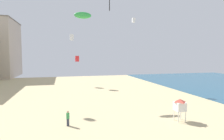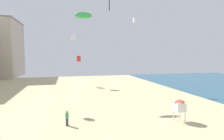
{
  "view_description": "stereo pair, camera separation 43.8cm",
  "coord_description": "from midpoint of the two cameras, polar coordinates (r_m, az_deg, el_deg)",
  "views": [
    {
      "loc": [
        -2.98,
        -9.4,
        7.42
      ],
      "look_at": [
        3.61,
        16.03,
        5.45
      ],
      "focal_mm": 30.64,
      "sensor_mm": 36.0,
      "label": 1
    },
    {
      "loc": [
        -2.55,
        -9.51,
        7.42
      ],
      "look_at": [
        3.61,
        16.03,
        5.45
      ],
      "focal_mm": 30.64,
      "sensor_mm": 36.0,
      "label": 2
    }
  ],
  "objects": [
    {
      "name": "kite_flyer",
      "position": [
        21.33,
        -12.68,
        -13.57
      ],
      "size": [
        0.34,
        0.34,
        1.64
      ],
      "rotation": [
        0.0,
        0.0,
        4.25
      ],
      "color": "#383D4C",
      "rests_on": "ground"
    },
    {
      "name": "kite_red_box",
      "position": [
        47.96,
        -9.67,
        3.35
      ],
      "size": [
        0.9,
        0.9,
        1.41
      ],
      "color": "red"
    },
    {
      "name": "kite_white_box_3",
      "position": [
        40.89,
        7.11,
        14.56
      ],
      "size": [
        0.57,
        0.57,
        0.9
      ],
      "color": "white"
    },
    {
      "name": "kite_green_parafoil",
      "position": [
        31.65,
        -8.14,
        15.83
      ],
      "size": [
        2.69,
        0.75,
        1.05
      ],
      "color": "green"
    },
    {
      "name": "lifeguard_stand",
      "position": [
        23.16,
        20.0,
        -9.92
      ],
      "size": [
        1.1,
        1.1,
        2.55
      ],
      "rotation": [
        0.0,
        0.0,
        0.08
      ],
      "color": "white",
      "rests_on": "ground"
    },
    {
      "name": "kite_white_box",
      "position": [
        48.31,
        -11.22,
        9.54
      ],
      "size": [
        0.89,
        0.89,
        1.41
      ],
      "color": "white"
    }
  ]
}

